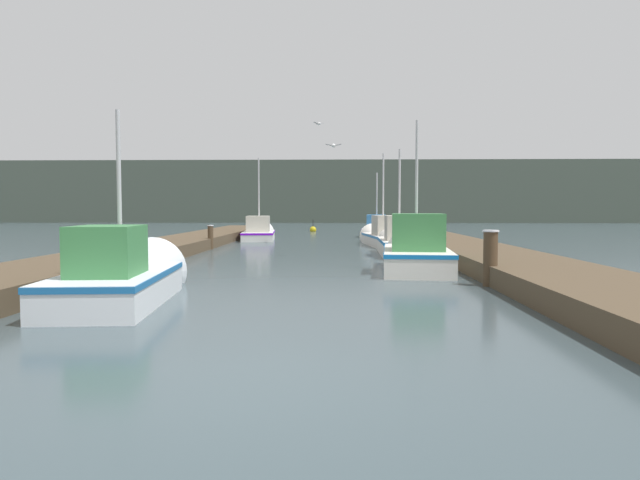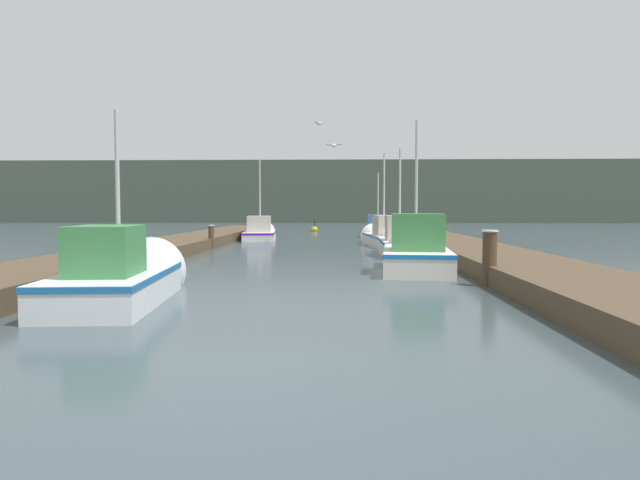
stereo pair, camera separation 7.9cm
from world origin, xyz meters
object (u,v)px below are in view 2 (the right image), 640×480
object	(u,v)px
fishing_boat_4	(260,232)
fishing_boat_1	(415,252)
channel_buoy	(314,230)
fishing_boat_0	(124,277)
seagull_1	(334,145)
fishing_boat_2	(399,242)
mooring_piling_2	(211,237)
mooring_piling_1	(490,258)
fishing_boat_5	(378,229)
seagull_lead	(319,124)
mooring_piling_0	(418,238)
fishing_boat_3	(383,236)

from	to	relation	value
fishing_boat_4	fishing_boat_1	bearing A→B (deg)	-71.36
fishing_boat_1	channel_buoy	world-z (taller)	fishing_boat_1
fishing_boat_0	seagull_1	world-z (taller)	seagull_1
fishing_boat_2	mooring_piling_2	xyz separation A→B (m)	(-7.59, 2.24, 0.05)
mooring_piling_1	channel_buoy	distance (m)	29.46
fishing_boat_1	fishing_boat_5	distance (m)	18.61
mooring_piling_1	mooring_piling_2	size ratio (longest dim) A/B	1.22
mooring_piling_1	seagull_lead	bearing A→B (deg)	106.52
fishing_boat_0	seagull_1	bearing A→B (deg)	61.75
fishing_boat_4	mooring_piling_0	world-z (taller)	fishing_boat_4
fishing_boat_3	fishing_boat_5	world-z (taller)	fishing_boat_3
mooring_piling_2	channel_buoy	bearing A→B (deg)	78.96
mooring_piling_0	mooring_piling_2	bearing A→B (deg)	176.53
fishing_boat_0	seagull_lead	distance (m)	17.51
mooring_piling_2	seagull_1	xyz separation A→B (m)	(5.15, -3.87, 3.36)
fishing_boat_0	fishing_boat_2	size ratio (longest dim) A/B	1.00
seagull_1	fishing_boat_0	bearing A→B (deg)	-112.68
fishing_boat_1	fishing_boat_2	xyz separation A→B (m)	(0.08, 5.12, -0.02)
fishing_boat_2	mooring_piling_1	bearing A→B (deg)	-82.09
mooring_piling_1	fishing_boat_2	bearing A→B (deg)	97.04
seagull_lead	fishing_boat_5	bearing A→B (deg)	24.90
fishing_boat_0	fishing_boat_3	xyz separation A→B (m)	(6.10, 16.04, 0.01)
fishing_boat_5	channel_buoy	xyz separation A→B (m)	(-4.18, 6.80, -0.28)
fishing_boat_1	fishing_boat_4	distance (m)	16.22
seagull_lead	fishing_boat_1	bearing A→B (deg)	-116.18
fishing_boat_3	fishing_boat_1	bearing A→B (deg)	-95.29
fishing_boat_0	channel_buoy	xyz separation A→B (m)	(2.24, 31.04, -0.29)
fishing_boat_5	channel_buoy	distance (m)	7.99
fishing_boat_3	seagull_1	size ratio (longest dim) A/B	10.16
fishing_boat_1	seagull_lead	distance (m)	12.36
mooring_piling_2	fishing_boat_0	bearing A→B (deg)	-84.37
fishing_boat_0	fishing_boat_5	xyz separation A→B (m)	(6.42, 24.24, -0.01)
mooring_piling_0	channel_buoy	world-z (taller)	mooring_piling_0
channel_buoy	seagull_1	distance (m)	22.29
fishing_boat_2	fishing_boat_3	bearing A→B (deg)	93.11
seagull_lead	fishing_boat_4	bearing A→B (deg)	87.41
fishing_boat_5	fishing_boat_0	bearing A→B (deg)	-99.74
fishing_boat_0	mooring_piling_1	xyz separation A→B (m)	(7.38, 2.04, 0.20)
fishing_boat_5	channel_buoy	size ratio (longest dim) A/B	5.02
fishing_boat_0	fishing_boat_2	xyz separation A→B (m)	(6.31, 10.75, 0.04)
fishing_boat_1	fishing_boat_2	bearing A→B (deg)	94.31
mooring_piling_2	channel_buoy	distance (m)	18.40
fishing_boat_0	mooring_piling_0	size ratio (longest dim) A/B	4.73
fishing_boat_1	mooring_piling_1	bearing A→B (deg)	-66.96
channel_buoy	fishing_boat_2	bearing A→B (deg)	-78.67
mooring_piling_0	seagull_lead	xyz separation A→B (m)	(-4.12, 3.94, 5.16)
fishing_boat_4	fishing_boat_5	bearing A→B (deg)	24.31
fishing_boat_4	seagull_lead	xyz separation A→B (m)	(3.39, -4.08, 5.28)
channel_buoy	seagull_1	world-z (taller)	seagull_1
fishing_boat_1	seagull_1	bearing A→B (deg)	129.23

